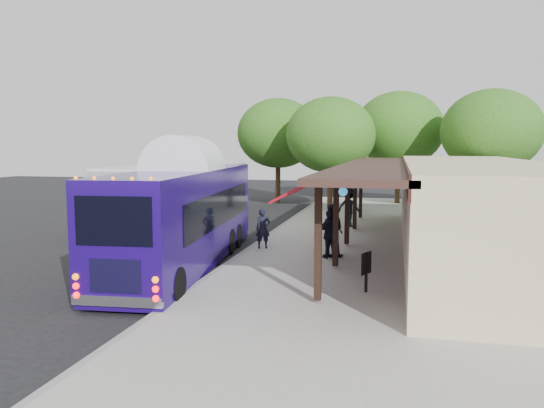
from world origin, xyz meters
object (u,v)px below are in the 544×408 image
Objects in this scene: coach_bus at (184,211)px; city_bus at (181,192)px; ped_d at (349,207)px; sign_board at (366,265)px; ped_a at (263,229)px; ped_b at (331,230)px; ped_c at (330,234)px.

city_bus is at bearing 108.46° from coach_bus.
coach_bus is at bearing 77.40° from ped_d.
ped_d is 12.02m from sign_board.
ped_a is (2.05, 3.01, -1.01)m from coach_bus.
ped_a is 2.95m from ped_b.
ped_d reaches higher than sign_board.
ped_c is 7.70m from ped_d.
ped_a is at bearing -60.08° from ped_c.
ped_d is at bearing 12.02° from city_bus.
ped_a is (5.71, -5.33, -0.86)m from city_bus.
ped_b reaches higher than ped_c.
ped_b reaches higher than ped_d.
ped_b is 0.35m from ped_c.
ped_b is 1.72× the size of sign_board.
coach_bus is 0.94× the size of city_bus.
ped_b is 4.80m from sign_board.
coach_bus is 5.94× the size of ped_d.
ped_b reaches higher than sign_board.
ped_d reaches higher than ped_a.
ped_b is (8.51, -6.23, -0.68)m from city_bus.
city_bus reaches higher than sign_board.
ped_d is at bearing -126.18° from ped_c.
city_bus is 7.01× the size of ped_c.
ped_a is 3.06m from ped_c.
coach_bus is at bearing -149.06° from ped_a.
coach_bus is 5.35m from ped_b.
coach_bus is 3.78m from ped_a.
sign_board is at bearing -42.58° from city_bus.
coach_bus is 7.29× the size of ped_a.
ped_b is at bearing 104.53° from ped_d.
ped_d is (0.00, 7.37, -0.00)m from ped_b.
coach_bus is 6.92m from sign_board.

